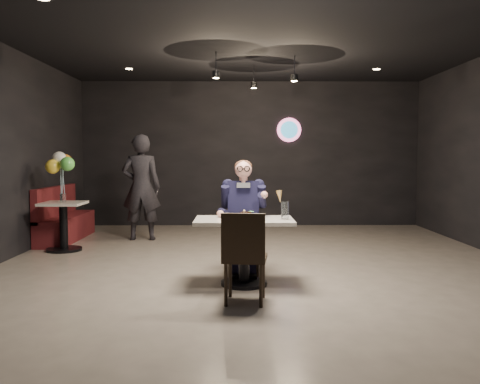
{
  "coord_description": "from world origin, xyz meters",
  "views": [
    {
      "loc": [
        -0.3,
        -6.13,
        1.45
      ],
      "look_at": [
        -0.25,
        0.11,
        1.01
      ],
      "focal_mm": 38.0,
      "sensor_mm": 36.0,
      "label": 1
    }
  ],
  "objects_px": {
    "main_table": "(244,252)",
    "chair_near": "(245,256)",
    "side_table": "(64,226)",
    "seated_man": "(243,216)",
    "booth_bench": "(66,213)",
    "passerby": "(141,187)",
    "balloon_vase": "(63,198)",
    "chair_far": "(243,237)",
    "sundae_glass": "(285,210)"
  },
  "relations": [
    {
      "from": "chair_far",
      "to": "seated_man",
      "type": "distance_m",
      "value": 0.26
    },
    {
      "from": "main_table",
      "to": "chair_far",
      "type": "height_order",
      "value": "chair_far"
    },
    {
      "from": "seated_man",
      "to": "balloon_vase",
      "type": "height_order",
      "value": "seated_man"
    },
    {
      "from": "balloon_vase",
      "to": "booth_bench",
      "type": "bearing_deg",
      "value": 106.7
    },
    {
      "from": "seated_man",
      "to": "passerby",
      "type": "distance_m",
      "value": 3.12
    },
    {
      "from": "seated_man",
      "to": "sundae_glass",
      "type": "relative_size",
      "value": 7.36
    },
    {
      "from": "seated_man",
      "to": "passerby",
      "type": "relative_size",
      "value": 0.79
    },
    {
      "from": "chair_near",
      "to": "balloon_vase",
      "type": "xyz_separation_m",
      "value": [
        -2.74,
        2.78,
        0.36
      ]
    },
    {
      "from": "seated_man",
      "to": "booth_bench",
      "type": "height_order",
      "value": "seated_man"
    },
    {
      "from": "main_table",
      "to": "chair_near",
      "type": "bearing_deg",
      "value": -90.0
    },
    {
      "from": "chair_far",
      "to": "passerby",
      "type": "distance_m",
      "value": 3.14
    },
    {
      "from": "booth_bench",
      "to": "main_table",
      "type": "bearing_deg",
      "value": -45.62
    },
    {
      "from": "chair_far",
      "to": "booth_bench",
      "type": "xyz_separation_m",
      "value": [
        -3.04,
        2.55,
        0.01
      ]
    },
    {
      "from": "chair_far",
      "to": "balloon_vase",
      "type": "relative_size",
      "value": 6.77
    },
    {
      "from": "side_table",
      "to": "balloon_vase",
      "type": "distance_m",
      "value": 0.43
    },
    {
      "from": "sundae_glass",
      "to": "side_table",
      "type": "distance_m",
      "value": 3.86
    },
    {
      "from": "main_table",
      "to": "passerby",
      "type": "height_order",
      "value": "passerby"
    },
    {
      "from": "chair_near",
      "to": "seated_man",
      "type": "bearing_deg",
      "value": 96.48
    },
    {
      "from": "sundae_glass",
      "to": "chair_far",
      "type": "bearing_deg",
      "value": 128.53
    },
    {
      "from": "seated_man",
      "to": "sundae_glass",
      "type": "bearing_deg",
      "value": -51.47
    },
    {
      "from": "seated_man",
      "to": "sundae_glass",
      "type": "xyz_separation_m",
      "value": [
        0.46,
        -0.57,
        0.13
      ]
    },
    {
      "from": "seated_man",
      "to": "passerby",
      "type": "bearing_deg",
      "value": 123.84
    },
    {
      "from": "sundae_glass",
      "to": "balloon_vase",
      "type": "distance_m",
      "value": 3.84
    },
    {
      "from": "main_table",
      "to": "chair_near",
      "type": "height_order",
      "value": "chair_near"
    },
    {
      "from": "chair_near",
      "to": "passerby",
      "type": "height_order",
      "value": "passerby"
    },
    {
      "from": "main_table",
      "to": "booth_bench",
      "type": "xyz_separation_m",
      "value": [
        -3.04,
        3.1,
        0.09
      ]
    },
    {
      "from": "passerby",
      "to": "sundae_glass",
      "type": "bearing_deg",
      "value": 122.67
    },
    {
      "from": "sundae_glass",
      "to": "side_table",
      "type": "height_order",
      "value": "sundae_glass"
    },
    {
      "from": "seated_man",
      "to": "booth_bench",
      "type": "relative_size",
      "value": 0.77
    },
    {
      "from": "balloon_vase",
      "to": "side_table",
      "type": "bearing_deg",
      "value": 0.0
    },
    {
      "from": "booth_bench",
      "to": "passerby",
      "type": "distance_m",
      "value": 1.38
    },
    {
      "from": "seated_man",
      "to": "balloon_vase",
      "type": "bearing_deg",
      "value": 150.43
    },
    {
      "from": "seated_man",
      "to": "main_table",
      "type": "bearing_deg",
      "value": -90.0
    },
    {
      "from": "chair_near",
      "to": "booth_bench",
      "type": "bearing_deg",
      "value": 135.25
    },
    {
      "from": "sundae_glass",
      "to": "booth_bench",
      "type": "bearing_deg",
      "value": 138.17
    },
    {
      "from": "sundae_glass",
      "to": "balloon_vase",
      "type": "relative_size",
      "value": 1.44
    },
    {
      "from": "main_table",
      "to": "passerby",
      "type": "distance_m",
      "value": 3.62
    },
    {
      "from": "chair_near",
      "to": "side_table",
      "type": "height_order",
      "value": "chair_near"
    },
    {
      "from": "chair_near",
      "to": "chair_far",
      "type": "bearing_deg",
      "value": 96.48
    },
    {
      "from": "main_table",
      "to": "seated_man",
      "type": "height_order",
      "value": "seated_man"
    },
    {
      "from": "chair_far",
      "to": "seated_man",
      "type": "bearing_deg",
      "value": -26.57
    },
    {
      "from": "main_table",
      "to": "sundae_glass",
      "type": "xyz_separation_m",
      "value": [
        0.46,
        -0.02,
        0.47
      ]
    },
    {
      "from": "seated_man",
      "to": "booth_bench",
      "type": "distance_m",
      "value": 3.97
    },
    {
      "from": "main_table",
      "to": "side_table",
      "type": "xyz_separation_m",
      "value": [
        -2.74,
        2.1,
        0.01
      ]
    },
    {
      "from": "side_table",
      "to": "chair_far",
      "type": "bearing_deg",
      "value": -29.57
    },
    {
      "from": "main_table",
      "to": "balloon_vase",
      "type": "height_order",
      "value": "balloon_vase"
    },
    {
      "from": "seated_man",
      "to": "booth_bench",
      "type": "bearing_deg",
      "value": 139.95
    },
    {
      "from": "passerby",
      "to": "balloon_vase",
      "type": "bearing_deg",
      "value": 43.69
    },
    {
      "from": "chair_near",
      "to": "balloon_vase",
      "type": "bearing_deg",
      "value": 141.03
    },
    {
      "from": "sundae_glass",
      "to": "chair_near",
      "type": "bearing_deg",
      "value": -124.92
    }
  ]
}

